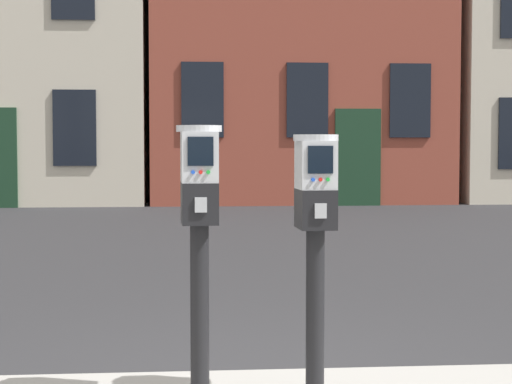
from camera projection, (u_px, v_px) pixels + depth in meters
name	position (u px, v px, depth m)	size (l,w,h in m)	color
parking_meter_near_kerb	(199.00, 211.00, 4.10)	(0.22, 0.26, 1.31)	black
parking_meter_twin_adjacent	(316.00, 217.00, 4.15)	(0.22, 0.26, 1.27)	black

